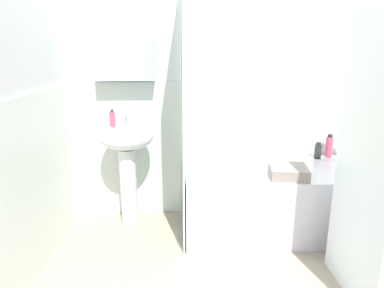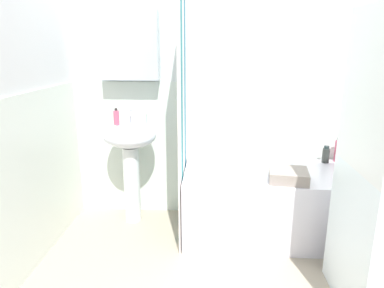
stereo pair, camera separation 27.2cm
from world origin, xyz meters
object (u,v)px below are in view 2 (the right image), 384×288
at_px(sink, 130,151).
at_px(soap_dispenser, 116,117).
at_px(lotion_bottle, 338,151).
at_px(shampoo_bottle, 326,155).
at_px(toothbrush_cup, 143,118).
at_px(towel_folded, 289,175).
at_px(body_wash_bottle, 353,152).
at_px(bathtub, 278,203).

distance_m(sink, soap_dispenser, 0.31).
xyz_separation_m(lotion_bottle, shampoo_bottle, (-0.11, -0.03, -0.03)).
xyz_separation_m(toothbrush_cup, towel_folded, (1.14, -0.41, -0.33)).
height_order(sink, body_wash_bottle, sink).
relative_size(bathtub, body_wash_bottle, 7.32).
distance_m(sink, shampoo_bottle, 1.65).
bearing_deg(shampoo_bottle, body_wash_bottle, 1.18).
bearing_deg(lotion_bottle, shampoo_bottle, -166.53).
distance_m(toothbrush_cup, towel_folded, 1.25).
bearing_deg(bathtub, body_wash_bottle, 21.80).
bearing_deg(bathtub, lotion_bottle, 27.82).
distance_m(sink, lotion_bottle, 1.76).
xyz_separation_m(lotion_bottle, towel_folded, (-0.51, -0.47, -0.06)).
xyz_separation_m(body_wash_bottle, lotion_bottle, (-0.12, 0.02, 0.00)).
distance_m(bathtub, body_wash_bottle, 0.79).
bearing_deg(soap_dispenser, sink, 8.71).
distance_m(soap_dispenser, shampoo_bottle, 1.78).
distance_m(bathtub, lotion_bottle, 0.71).
relative_size(lotion_bottle, shampoo_bottle, 1.44).
distance_m(body_wash_bottle, lotion_bottle, 0.12).
bearing_deg(sink, lotion_bottle, 3.87).
bearing_deg(sink, shampoo_bottle, 3.23).
relative_size(sink, soap_dispenser, 6.24).
height_order(bathtub, lotion_bottle, lotion_bottle).
xyz_separation_m(bathtub, shampoo_bottle, (0.42, 0.25, 0.34)).
xyz_separation_m(soap_dispenser, shampoo_bottle, (1.75, 0.11, -0.32)).
relative_size(shampoo_bottle, towel_folded, 0.53).
bearing_deg(body_wash_bottle, sink, -177.01).
height_order(soap_dispenser, bathtub, soap_dispenser).
distance_m(lotion_bottle, shampoo_bottle, 0.11).
xyz_separation_m(soap_dispenser, towel_folded, (1.35, -0.34, -0.35)).
distance_m(toothbrush_cup, body_wash_bottle, 1.78).
relative_size(sink, lotion_bottle, 4.16).
xyz_separation_m(shampoo_bottle, towel_folded, (-0.40, -0.45, -0.03)).
bearing_deg(body_wash_bottle, lotion_bottle, 169.88).
height_order(lotion_bottle, shampoo_bottle, lotion_bottle).
relative_size(body_wash_bottle, towel_folded, 0.75).
relative_size(body_wash_bottle, shampoo_bottle, 1.41).
height_order(toothbrush_cup, bathtub, toothbrush_cup).
distance_m(bathtub, shampoo_bottle, 0.60).
xyz_separation_m(sink, soap_dispenser, (-0.10, -0.01, 0.29)).
height_order(soap_dispenser, shampoo_bottle, soap_dispenser).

